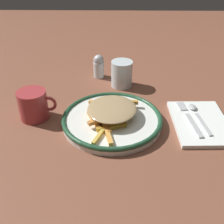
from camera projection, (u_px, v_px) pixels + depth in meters
name	position (u px, v px, depth m)	size (l,w,h in m)	color
ground_plane	(112.00, 124.00, 0.80)	(2.60, 2.60, 0.00)	brown
plate	(112.00, 120.00, 0.79)	(0.28, 0.28, 0.03)	white
fries_heap	(112.00, 111.00, 0.78)	(0.15, 0.21, 0.04)	gold
napkin	(200.00, 123.00, 0.79)	(0.15, 0.21, 0.01)	white
fork	(189.00, 118.00, 0.80)	(0.04, 0.18, 0.00)	silver
spoon	(196.00, 113.00, 0.81)	(0.04, 0.15, 0.01)	silver
water_glass	(122.00, 74.00, 0.97)	(0.07, 0.07, 0.09)	silver
coffee_mug	(34.00, 105.00, 0.80)	(0.11, 0.08, 0.08)	#AE373A
salt_shaker	(99.00, 66.00, 1.03)	(0.04, 0.04, 0.09)	silver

